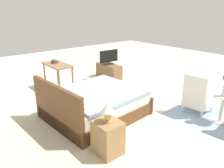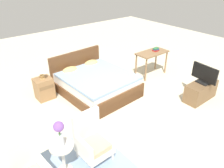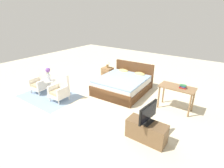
{
  "view_description": "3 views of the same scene",
  "coord_description": "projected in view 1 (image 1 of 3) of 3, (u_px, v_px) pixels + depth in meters",
  "views": [
    {
      "loc": [
        -3.57,
        3.55,
        2.32
      ],
      "look_at": [
        0.26,
        0.31,
        0.55
      ],
      "focal_mm": 35.0,
      "sensor_mm": 36.0,
      "label": 1
    },
    {
      "loc": [
        -2.89,
        -3.41,
        3.15
      ],
      "look_at": [
        -0.07,
        0.09,
        0.7
      ],
      "focal_mm": 35.0,
      "sensor_mm": 36.0,
      "label": 2
    },
    {
      "loc": [
        3.35,
        -4.28,
        2.9
      ],
      "look_at": [
        0.33,
        -0.11,
        0.74
      ],
      "focal_mm": 28.0,
      "sensor_mm": 36.0,
      "label": 3
    }
  ],
  "objects": [
    {
      "name": "bed",
      "position": [
        94.0,
        104.0,
        4.84
      ],
      "size": [
        1.79,
        2.08,
        0.96
      ],
      "color": "brown",
      "rests_on": "ground_plane"
    },
    {
      "name": "armchair_by_window_right",
      "position": [
        197.0,
        97.0,
        4.97
      ],
      "size": [
        0.56,
        0.56,
        0.92
      ],
      "color": "white",
      "rests_on": "floor_rug"
    },
    {
      "name": "tv_flatscreen",
      "position": [
        109.0,
        57.0,
        7.34
      ],
      "size": [
        0.23,
        0.7,
        0.49
      ],
      "color": "black",
      "rests_on": "tv_stand"
    },
    {
      "name": "table_lamp",
      "position": [
        108.0,
        110.0,
        3.43
      ],
      "size": [
        0.22,
        0.22,
        0.33
      ],
      "color": "tan",
      "rests_on": "nightstand"
    },
    {
      "name": "ground_plane",
      "position": [
        128.0,
        105.0,
        5.51
      ],
      "size": [
        16.0,
        16.0,
        0.0
      ],
      "primitive_type": "plane",
      "color": "beige"
    },
    {
      "name": "book_stack",
      "position": [
        55.0,
        62.0,
        6.37
      ],
      "size": [
        0.2,
        0.17,
        0.1
      ],
      "color": "#AD2823",
      "rests_on": "vanity_desk"
    },
    {
      "name": "floor_rug",
      "position": [
        221.0,
        121.0,
        4.72
      ],
      "size": [
        2.1,
        1.5,
        0.01
      ],
      "color": "#8EA8C6",
      "rests_on": "ground_plane"
    },
    {
      "name": "tv_stand",
      "position": [
        109.0,
        71.0,
        7.5
      ],
      "size": [
        0.96,
        0.4,
        0.49
      ],
      "color": "brown",
      "rests_on": "ground_plane"
    },
    {
      "name": "side_table",
      "position": [
        222.0,
        106.0,
        4.55
      ],
      "size": [
        0.4,
        0.4,
        0.6
      ],
      "color": "beige",
      "rests_on": "ground_plane"
    },
    {
      "name": "vanity_desk",
      "position": [
        58.0,
        68.0,
        6.32
      ],
      "size": [
        1.04,
        0.52,
        0.78
      ],
      "color": "#8E6B47",
      "rests_on": "ground_plane"
    },
    {
      "name": "nightstand",
      "position": [
        108.0,
        138.0,
        3.6
      ],
      "size": [
        0.44,
        0.41,
        0.58
      ],
      "color": "#997047",
      "rests_on": "ground_plane"
    }
  ]
}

